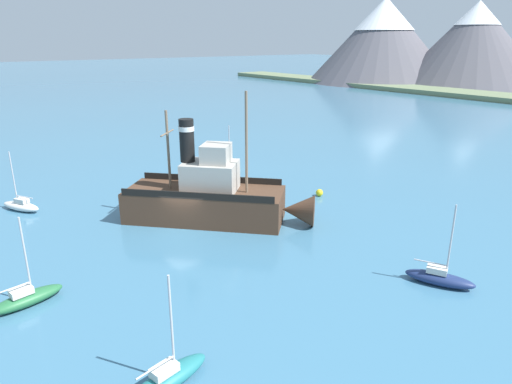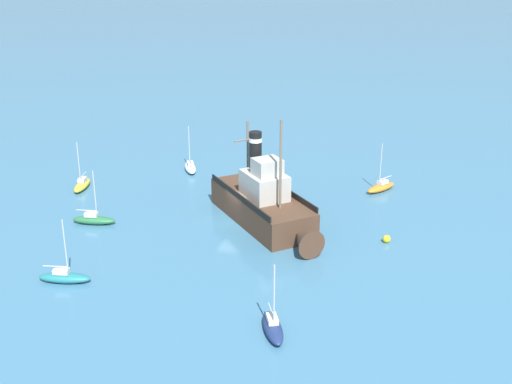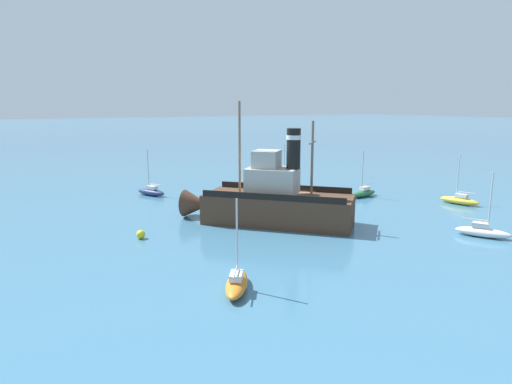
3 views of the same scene
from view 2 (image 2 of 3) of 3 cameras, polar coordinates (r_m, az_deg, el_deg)
The scene contains 9 objects.
ground_plane at distance 56.55m, azimuth -1.97°, elevation -2.56°, with size 600.00×600.00×0.00m, color teal.
old_tugboat at distance 55.31m, azimuth 0.80°, elevation -1.05°, with size 12.83×12.30×9.90m.
sailboat_navy at distance 40.82m, azimuth 1.50°, elevation -11.88°, with size 3.90×2.63×4.90m.
sailboat_teal at distance 48.36m, azimuth -16.66°, elevation -7.24°, with size 1.83×3.94×4.90m.
sailboat_green at distance 57.47m, azimuth -14.22°, elevation -2.37°, with size 1.73×3.93×4.90m.
sailboat_white at distance 69.29m, azimuth -5.86°, elevation 2.22°, with size 3.86×2.78×4.90m.
sailboat_yellow at distance 66.14m, azimuth -15.20°, elevation 0.65°, with size 3.95×1.88×4.90m.
sailboat_orange at distance 64.41m, azimuth 11.06°, elevation 0.46°, with size 3.76×3.04×4.90m.
mooring_buoy at distance 53.40m, azimuth 11.53°, elevation -4.10°, with size 0.64×0.64×0.64m, color yellow.
Camera 2 is at (49.23, 16.26, 22.56)m, focal length 45.00 mm.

